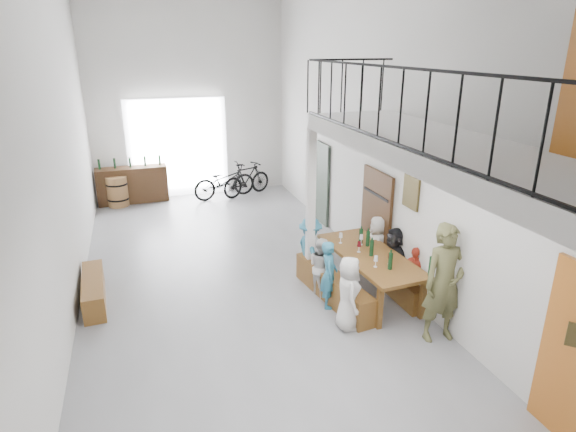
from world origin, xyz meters
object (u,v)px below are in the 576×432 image
object	(u,v)px
tasting_table	(370,258)
bicycle_near	(224,181)
oak_barrel	(117,191)
side_bench	(94,290)
host_standing	(444,283)
serving_counter	(132,185)
bench_inner	(333,287)

from	to	relation	value
tasting_table	bicycle_near	bearing A→B (deg)	98.09
oak_barrel	bicycle_near	xyz separation A→B (m)	(2.94, -0.14, 0.07)
side_bench	tasting_table	bearing A→B (deg)	-14.71
oak_barrel	host_standing	xyz separation A→B (m)	(4.70, -8.16, 0.50)
bicycle_near	tasting_table	bearing A→B (deg)	178.31
tasting_table	serving_counter	bearing A→B (deg)	115.77
tasting_table	bicycle_near	world-z (taller)	bicycle_near
tasting_table	oak_barrel	bearing A→B (deg)	119.24
bench_inner	host_standing	size ratio (longest dim) A/B	1.16
tasting_table	side_bench	xyz separation A→B (m)	(-4.63, 1.21, -0.48)
oak_barrel	serving_counter	world-z (taller)	serving_counter
bench_inner	host_standing	distance (m)	2.01
bench_inner	side_bench	size ratio (longest dim) A/B	1.35
bench_inner	side_bench	world-z (taller)	bench_inner
oak_barrel	bicycle_near	bearing A→B (deg)	-2.75
bicycle_near	bench_inner	bearing A→B (deg)	172.47
side_bench	serving_counter	xyz separation A→B (m)	(0.75, 5.66, 0.28)
oak_barrel	serving_counter	xyz separation A→B (m)	(0.41, 0.25, 0.08)
tasting_table	host_standing	size ratio (longest dim) A/B	1.29
side_bench	oak_barrel	bearing A→B (deg)	86.38
bench_inner	serving_counter	bearing A→B (deg)	106.91
serving_counter	host_standing	world-z (taller)	host_standing
bench_inner	side_bench	distance (m)	4.13
side_bench	host_standing	distance (m)	5.78
bench_inner	oak_barrel	xyz separation A→B (m)	(-3.61, 6.61, 0.17)
oak_barrel	host_standing	size ratio (longest dim) A/B	0.46
serving_counter	host_standing	xyz separation A→B (m)	(4.29, -8.41, 0.42)
bench_inner	host_standing	world-z (taller)	host_standing
serving_counter	bicycle_near	bearing A→B (deg)	-10.80
bench_inner	tasting_table	bearing A→B (deg)	-9.58
bicycle_near	oak_barrel	bearing A→B (deg)	73.83
tasting_table	bicycle_near	distance (m)	6.63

